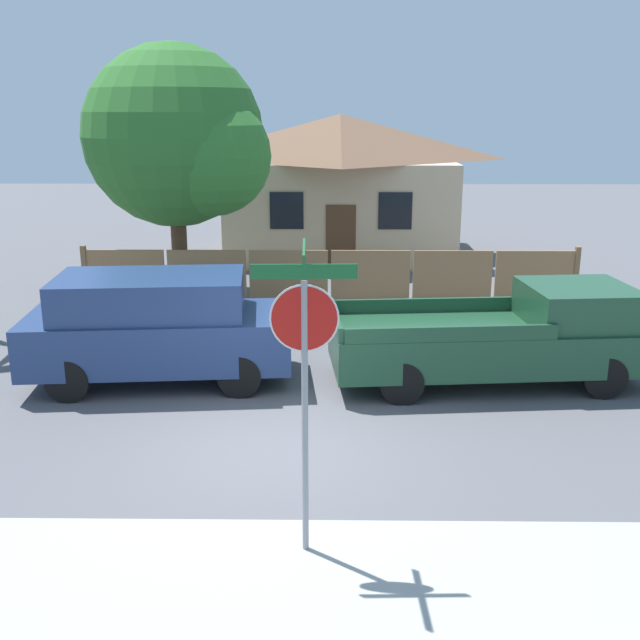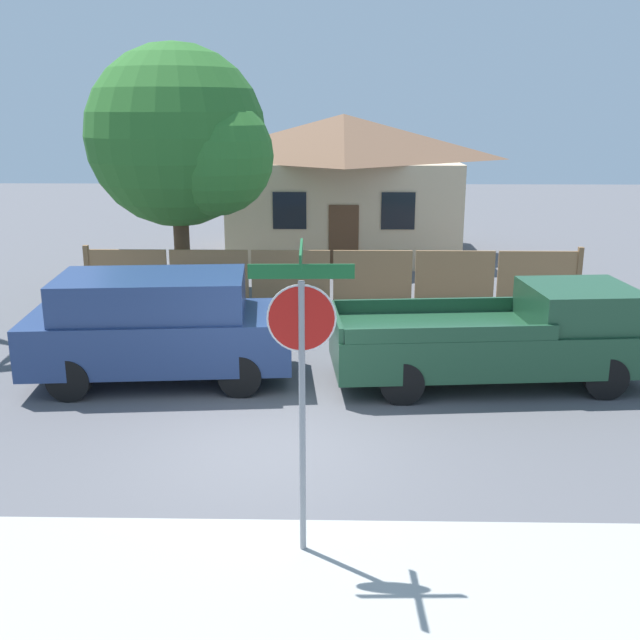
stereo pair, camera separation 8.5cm
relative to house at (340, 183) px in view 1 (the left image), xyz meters
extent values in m
plane|color=#56565B|center=(-1.17, -15.22, -2.37)|extent=(80.00, 80.00, 0.00)
cube|color=#A3A39E|center=(-1.17, -18.82, -2.37)|extent=(36.00, 3.20, 0.01)
cube|color=#997047|center=(-5.34, -7.24, -1.66)|extent=(1.92, 0.06, 1.44)
cube|color=#997047|center=(-3.34, -7.24, -1.66)|extent=(1.92, 0.06, 1.44)
cube|color=#997047|center=(-1.33, -7.24, -1.66)|extent=(1.92, 0.06, 1.44)
cube|color=#997047|center=(0.67, -7.24, -1.66)|extent=(1.92, 0.06, 1.44)
cube|color=#997047|center=(2.67, -7.24, -1.66)|extent=(1.92, 0.06, 1.44)
cube|color=#997047|center=(4.67, -7.24, -1.66)|extent=(1.92, 0.06, 1.44)
cube|color=brown|center=(-6.34, -7.24, -1.61)|extent=(0.12, 0.12, 1.54)
cube|color=brown|center=(5.67, -7.24, -1.61)|extent=(0.12, 0.12, 1.54)
cube|color=beige|center=(0.00, 0.00, -0.80)|extent=(7.17, 5.72, 3.15)
pyramid|color=brown|center=(0.00, 0.00, 1.50)|extent=(7.74, 6.18, 1.44)
cube|color=black|center=(-1.61, -2.88, -0.55)|extent=(1.00, 0.04, 1.10)
cube|color=black|center=(1.61, -2.88, -0.55)|extent=(1.00, 0.04, 1.10)
cube|color=brown|center=(0.00, -2.88, -1.37)|extent=(0.90, 0.04, 2.00)
cylinder|color=brown|center=(-4.19, -6.23, -1.16)|extent=(0.40, 0.40, 2.43)
sphere|color=#2D6B28|center=(-4.19, -6.23, 1.72)|extent=(4.45, 4.45, 4.45)
sphere|color=#31732C|center=(-3.18, -6.79, 1.28)|extent=(2.89, 2.89, 2.89)
cube|color=navy|center=(-3.35, -12.47, -1.57)|extent=(4.76, 2.40, 0.90)
cube|color=navy|center=(-3.47, -12.48, -0.78)|extent=(3.37, 2.12, 0.69)
cube|color=black|center=(-1.94, -12.34, -0.78)|extent=(0.22, 1.76, 0.58)
cylinder|color=black|center=(-2.01, -11.45, -2.00)|extent=(0.74, 0.22, 0.74)
cylinder|color=black|center=(-1.85, -13.23, -2.00)|extent=(0.74, 0.22, 0.74)
cylinder|color=black|center=(-4.85, -11.71, -2.00)|extent=(0.74, 0.22, 0.74)
cylinder|color=black|center=(-4.69, -13.48, -2.00)|extent=(0.74, 0.22, 0.74)
cube|color=#1E472D|center=(2.52, -12.47, -1.66)|extent=(5.75, 2.47, 0.73)
cube|color=#1E472D|center=(4.05, -12.33, -0.96)|extent=(1.95, 1.98, 0.67)
cube|color=#1E472D|center=(1.50, -11.61, -1.17)|extent=(3.51, 0.39, 0.26)
cube|color=#1E472D|center=(1.66, -13.49, -1.17)|extent=(3.51, 0.39, 0.26)
cube|color=#1E472D|center=(-0.23, -12.71, -1.17)|extent=(0.25, 1.88, 0.26)
cylinder|color=black|center=(4.17, -11.44, -2.01)|extent=(0.73, 0.22, 0.73)
cylinder|color=black|center=(4.33, -13.19, -2.01)|extent=(0.73, 0.22, 0.73)
cylinder|color=black|center=(0.71, -11.74, -2.01)|extent=(0.73, 0.22, 0.73)
cylinder|color=black|center=(0.87, -13.50, -2.01)|extent=(0.73, 0.22, 0.73)
cylinder|color=gray|center=(-0.59, -17.81, -0.85)|extent=(0.07, 0.07, 3.06)
cylinder|color=red|center=(-0.59, -17.81, 0.29)|extent=(0.68, 0.04, 0.68)
cylinder|color=white|center=(-0.59, -17.81, 0.29)|extent=(0.72, 0.03, 0.72)
cube|color=#19602D|center=(-0.59, -17.81, 0.78)|extent=(1.07, 0.05, 0.15)
cube|color=#19602D|center=(-0.59, -17.81, 0.96)|extent=(0.05, 0.97, 0.15)
camera|label=1|loc=(-0.33, -25.15, 2.35)|focal=42.00mm
camera|label=2|loc=(-0.24, -25.15, 2.35)|focal=42.00mm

